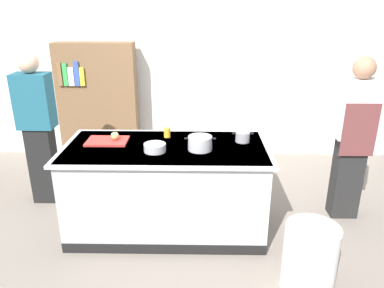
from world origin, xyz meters
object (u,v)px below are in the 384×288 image
at_px(mixing_bowl, 155,148).
at_px(bookshelf, 98,103).
at_px(onion, 115,136).
at_px(person_guest, 38,126).
at_px(trash_bin, 310,258).
at_px(sauce_pan, 243,137).
at_px(stock_pot, 200,143).
at_px(juice_cup, 167,132).
at_px(person_chef, 353,136).

bearing_deg(mixing_bowl, bookshelf, 118.02).
bearing_deg(onion, person_guest, 155.60).
bearing_deg(person_guest, trash_bin, 46.49).
bearing_deg(sauce_pan, trash_bin, -65.74).
relative_size(onion, stock_pot, 0.28).
relative_size(trash_bin, person_guest, 0.33).
height_order(juice_cup, trash_bin, juice_cup).
bearing_deg(mixing_bowl, juice_cup, 78.20).
relative_size(onion, trash_bin, 0.14).
xyz_separation_m(onion, mixing_bowl, (0.42, -0.25, -0.02)).
bearing_deg(juice_cup, bookshelf, 125.92).
distance_m(mixing_bowl, trash_bin, 1.63).
distance_m(stock_pot, person_chef, 1.61).
bearing_deg(trash_bin, juice_cup, 137.00).
height_order(mixing_bowl, juice_cup, juice_cup).
xyz_separation_m(trash_bin, person_guest, (-2.67, 1.42, 0.63)).
bearing_deg(mixing_bowl, person_chef, 11.67).
height_order(onion, sauce_pan, same).
bearing_deg(onion, trash_bin, -29.82).
bearing_deg(bookshelf, sauce_pan, -41.52).
distance_m(juice_cup, trash_bin, 1.79).
xyz_separation_m(onion, trash_bin, (1.72, -0.98, -0.67)).
height_order(onion, stock_pot, stock_pot).
distance_m(mixing_bowl, juice_cup, 0.41).
bearing_deg(person_chef, mixing_bowl, 101.52).
xyz_separation_m(mixing_bowl, bookshelf, (-1.03, 1.93, -0.08)).
xyz_separation_m(sauce_pan, mixing_bowl, (-0.84, -0.28, -0.01)).
bearing_deg(mixing_bowl, onion, 149.31).
bearing_deg(person_guest, juice_cup, 63.33).
xyz_separation_m(person_chef, person_guest, (-3.37, 0.27, -0.00)).
height_order(onion, person_guest, person_guest).
bearing_deg(trash_bin, mixing_bowl, 150.46).
bearing_deg(juice_cup, stock_pot, -45.95).
bearing_deg(person_chef, bookshelf, 63.13).
distance_m(sauce_pan, bookshelf, 2.50).
bearing_deg(bookshelf, person_guest, -105.72).
relative_size(sauce_pan, trash_bin, 0.36).
relative_size(mixing_bowl, trash_bin, 0.36).
bearing_deg(stock_pot, person_guest, 160.55).
bearing_deg(sauce_pan, person_chef, 6.74).
bearing_deg(person_chef, onion, 93.64).
bearing_deg(stock_pot, onion, 166.55).
xyz_separation_m(stock_pot, juice_cup, (-0.34, 0.35, -0.02)).
xyz_separation_m(juice_cup, person_chef, (1.91, 0.01, -0.04)).
bearing_deg(sauce_pan, stock_pot, -151.87).
distance_m(mixing_bowl, person_guest, 1.54).
height_order(mixing_bowl, person_guest, person_guest).
xyz_separation_m(sauce_pan, trash_bin, (0.45, -1.01, -0.67)).
bearing_deg(mixing_bowl, stock_pot, 6.74).
height_order(mixing_bowl, person_chef, person_chef).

